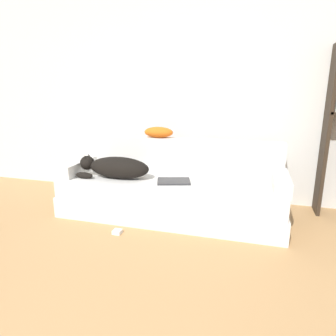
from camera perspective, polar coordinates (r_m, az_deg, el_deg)
wall_back at (r=3.67m, az=1.78°, el=15.56°), size 7.18×0.06×2.70m
couch at (r=3.17m, az=0.48°, el=-5.68°), size 2.29×0.81×0.39m
couch_backrest at (r=3.37m, az=2.02°, el=2.45°), size 2.25×0.15×0.38m
couch_arm_left at (r=3.51m, az=-16.63°, el=0.28°), size 0.15×0.62×0.14m
couch_arm_right at (r=2.99m, az=20.66°, el=-2.54°), size 0.15×0.62×0.14m
dog at (r=3.19m, az=-10.00°, el=0.13°), size 0.78×0.28×0.23m
laptop at (r=3.03m, az=1.09°, el=-2.52°), size 0.38×0.31×0.02m
throw_pillow at (r=3.39m, az=-1.81°, el=6.83°), size 0.33×0.18×0.12m
power_adapter at (r=2.88m, az=-9.64°, el=-11.89°), size 0.08×0.08×0.04m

